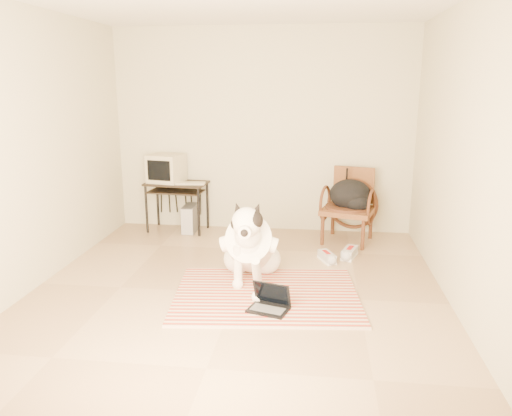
% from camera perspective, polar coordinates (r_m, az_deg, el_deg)
% --- Properties ---
extents(floor, '(4.50, 4.50, 0.00)m').
position_cam_1_polar(floor, '(4.91, -2.28, -9.72)').
color(floor, tan).
rests_on(floor, ground).
extents(wall_back, '(4.50, 0.00, 4.50)m').
position_cam_1_polar(wall_back, '(6.74, 0.73, 8.78)').
color(wall_back, beige).
rests_on(wall_back, floor).
extents(wall_front, '(4.50, 0.00, 4.50)m').
position_cam_1_polar(wall_front, '(2.38, -11.40, -1.64)').
color(wall_front, beige).
rests_on(wall_front, floor).
extents(wall_left, '(0.00, 4.50, 4.50)m').
position_cam_1_polar(wall_left, '(5.24, -24.67, 5.92)').
color(wall_left, beige).
rests_on(wall_left, floor).
extents(wall_right, '(0.00, 4.50, 4.50)m').
position_cam_1_polar(wall_right, '(4.64, 22.81, 5.19)').
color(wall_right, beige).
rests_on(wall_right, floor).
extents(rug, '(1.87, 1.50, 0.02)m').
position_cam_1_polar(rug, '(4.85, 1.20, -9.89)').
color(rug, red).
rests_on(rug, floor).
extents(dog, '(0.61, 1.27, 0.92)m').
position_cam_1_polar(dog, '(5.09, -0.65, -4.39)').
color(dog, white).
rests_on(dog, rug).
extents(laptop, '(0.40, 0.34, 0.24)m').
position_cam_1_polar(laptop, '(4.52, 1.58, -10.79)').
color(laptop, black).
rests_on(laptop, rug).
extents(computer_desk, '(0.85, 0.52, 0.67)m').
position_cam_1_polar(computer_desk, '(6.82, -9.08, 2.11)').
color(computer_desk, black).
rests_on(computer_desk, floor).
extents(crt_monitor, '(0.49, 0.47, 0.37)m').
position_cam_1_polar(crt_monitor, '(6.84, -10.24, 4.50)').
color(crt_monitor, '#B7AC8F').
rests_on(crt_monitor, computer_desk).
extents(desk_keyboard, '(0.39, 0.17, 0.03)m').
position_cam_1_polar(desk_keyboard, '(6.66, -7.49, 2.81)').
color(desk_keyboard, '#B7AC8F').
rests_on(desk_keyboard, computer_desk).
extents(pc_tower, '(0.17, 0.39, 0.37)m').
position_cam_1_polar(pc_tower, '(6.85, -7.51, -1.20)').
color(pc_tower, '#505052').
rests_on(pc_tower, floor).
extents(rattan_chair, '(0.75, 0.74, 0.93)m').
position_cam_1_polar(rattan_chair, '(6.45, 10.59, 0.31)').
color(rattan_chair, brown).
rests_on(rattan_chair, floor).
extents(backpack, '(0.52, 0.46, 0.38)m').
position_cam_1_polar(backpack, '(6.36, 10.85, 1.38)').
color(backpack, black).
rests_on(backpack, rattan_chair).
extents(sneaker_left, '(0.23, 0.32, 0.10)m').
position_cam_1_polar(sneaker_left, '(5.78, 8.11, -5.59)').
color(sneaker_left, white).
rests_on(sneaker_left, floor).
extents(sneaker_right, '(0.23, 0.35, 0.11)m').
position_cam_1_polar(sneaker_right, '(5.94, 10.64, -5.10)').
color(sneaker_right, white).
rests_on(sneaker_right, floor).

